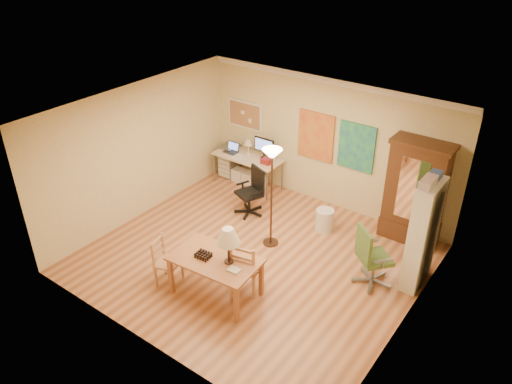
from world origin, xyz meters
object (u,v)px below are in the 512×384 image
Objects in this scene: dining_table at (220,253)px; computer_desk at (250,168)px; office_chair_black at (251,202)px; armoire at (414,199)px; office_chair_green at (371,269)px; bookshelf at (423,236)px.

computer_desk is at bearing 119.71° from dining_table.
armoire is (2.94, 1.03, 0.60)m from office_chair_black.
office_chair_black is 3.18m from armoire.
office_chair_green is (1.81, 1.69, -0.54)m from dining_table.
armoire reaches higher than computer_desk.
armoire is (0.02, 1.63, 0.58)m from office_chair_green.
bookshelf is at bearing -63.97° from armoire.
dining_table is 0.78× the size of bookshelf.
bookshelf reaches higher than office_chair_green.
dining_table is 1.35× the size of office_chair_green.
armoire reaches higher than dining_table.
computer_desk is 1.21m from office_chair_black.
computer_desk is 1.57× the size of office_chair_black.
bookshelf is (2.40, 2.16, 0.10)m from dining_table.
armoire is (3.68, 0.08, 0.43)m from computer_desk.
bookshelf is at bearing -14.29° from computer_desk.
computer_desk is 4.41m from bookshelf.
computer_desk is 3.70m from armoire.
computer_desk is 0.78× the size of armoire.
computer_desk is at bearing 157.05° from office_chair_green.
office_chair_black is at bearing 115.96° from dining_table.
dining_table is 2.61m from office_chair_black.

